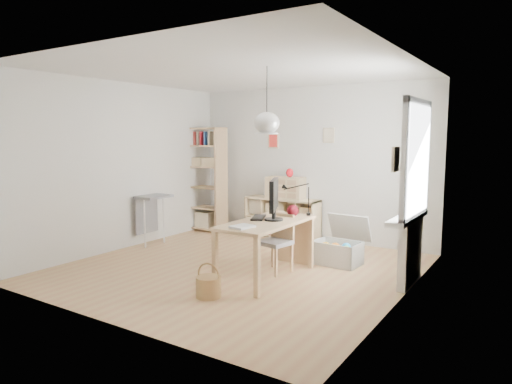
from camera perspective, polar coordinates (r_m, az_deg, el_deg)
The scene contains 20 objects.
ground at distance 6.48m, azimuth -2.21°, elevation -9.48°, with size 4.50×4.50×0.00m, color tan.
room_shell at distance 5.79m, azimuth 1.36°, elevation 8.63°, with size 4.50×4.50×4.50m.
window_unit at distance 5.85m, azimuth 19.52°, elevation 3.79°, with size 0.07×1.16×1.46m.
radiator at distance 6.03m, azimuth 18.74°, elevation -7.17°, with size 0.10×0.80×0.80m, color white.
windowsill at distance 5.95m, azimuth 18.44°, elevation -3.10°, with size 0.22×1.20×0.06m, color silver.
desk at distance 5.90m, azimuth 1.32°, elevation -4.53°, with size 0.70×1.50×0.75m.
cube_shelf at distance 8.37m, azimuth 3.30°, elevation -3.60°, with size 1.40×0.38×0.72m.
tall_bookshelf at distance 8.91m, azimuth -6.37°, elevation 2.14°, with size 0.80×0.38×2.00m.
side_table at distance 7.89m, azimuth -12.98°, elevation -1.69°, with size 0.40×0.55×0.85m.
chair at distance 6.22m, azimuth 2.64°, elevation -5.89°, with size 0.44×0.44×0.79m.
wicker_basket at distance 5.36m, azimuth -5.95°, elevation -11.59°, with size 0.29×0.29×0.40m.
storage_chest at distance 6.76m, azimuth 10.44°, elevation -6.92°, with size 0.69×0.76×0.68m.
monitor at distance 5.89m, azimuth 2.25°, elevation -0.67°, with size 0.31×0.58×0.54m.
keyboard at distance 6.07m, azimuth 0.31°, elevation -3.21°, with size 0.15×0.41×0.02m, color black.
task_lamp at distance 6.33m, azimuth 4.83°, elevation -0.29°, with size 0.39×0.15×0.42m.
yarn_ball at distance 6.21m, azimuth 4.59°, elevation -2.35°, with size 0.16×0.16×0.16m, color #490910.
paper_tray at distance 5.46m, azimuth -1.71°, elevation -4.35°, with size 0.21×0.26×0.03m, color silver.
drawer_chest at distance 8.20m, azimuth 3.70°, elevation 0.53°, with size 0.68×0.31×0.39m, color beige.
red_vase at distance 8.13m, azimuth 4.24°, elevation 2.41°, with size 0.13×0.13×0.16m, color #AC0E16.
potted_plant at distance 6.26m, azimuth 19.12°, elevation -0.80°, with size 0.30×0.26×0.34m, color #346C28.
Camera 1 is at (3.56, -5.09, 1.84)m, focal length 32.00 mm.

